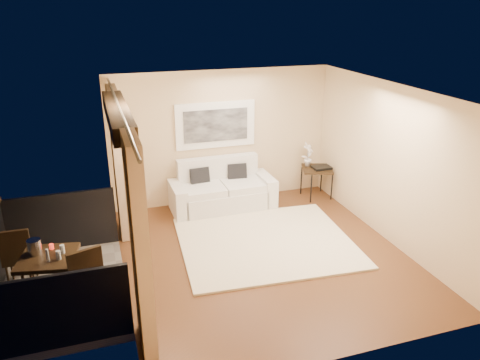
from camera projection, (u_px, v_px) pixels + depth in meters
floor at (264, 255)px, 7.71m from camera, size 5.00×5.00×0.00m
room_shell at (118, 114)px, 6.20m from camera, size 5.00×6.40×5.00m
balcony at (49, 281)px, 6.70m from camera, size 1.81×2.60×1.17m
curtains at (127, 196)px, 6.63m from camera, size 0.16×4.80×2.64m
artwork at (216, 125)px, 9.28m from camera, size 1.62×0.07×0.92m
rug at (266, 242)px, 8.10m from camera, size 3.08×2.73×0.04m
sofa at (222, 191)px, 9.41m from camera, size 2.06×0.91×0.99m
side_table at (317, 171)px, 9.82m from camera, size 0.76×0.76×0.65m
tray at (322, 167)px, 9.75m from camera, size 0.38×0.29×0.05m
orchid at (308, 154)px, 9.81m from camera, size 0.33×0.31×0.52m
bistro_table at (48, 262)px, 6.11m from camera, size 0.82×0.82×0.82m
balcony_chair_far at (17, 253)px, 6.67m from camera, size 0.42×0.42×0.96m
balcony_chair_near at (90, 283)px, 5.92m from camera, size 0.56×0.56×1.02m
ice_bucket at (34, 247)px, 6.11m from camera, size 0.18×0.18×0.20m
candle at (52, 247)px, 6.25m from camera, size 0.06×0.06×0.07m
vase at (48, 255)px, 5.93m from camera, size 0.04×0.04×0.18m
glass_a at (58, 255)px, 5.99m from camera, size 0.06×0.06×0.12m
glass_b at (62, 249)px, 6.14m from camera, size 0.06×0.06×0.12m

